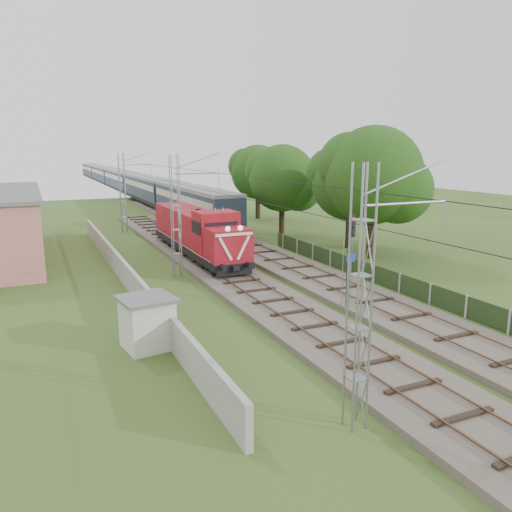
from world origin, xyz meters
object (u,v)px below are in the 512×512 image
signal_post (350,245)px  relay_hut (147,322)px  locomotive (197,232)px  coach_rake (121,179)px

signal_post → relay_hut: size_ratio=2.08×
locomotive → coach_rake: size_ratio=0.14×
signal_post → relay_hut: (-10.58, -0.51, -2.42)m
coach_rake → signal_post: signal_post is taller
coach_rake → relay_hut: coach_rake is taller
locomotive → relay_hut: bearing=-114.5°
coach_rake → signal_post: 80.34m
locomotive → signal_post: 16.13m
coach_rake → relay_hut: (-12.40, -80.82, -1.47)m
signal_post → coach_rake: bearing=88.7°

